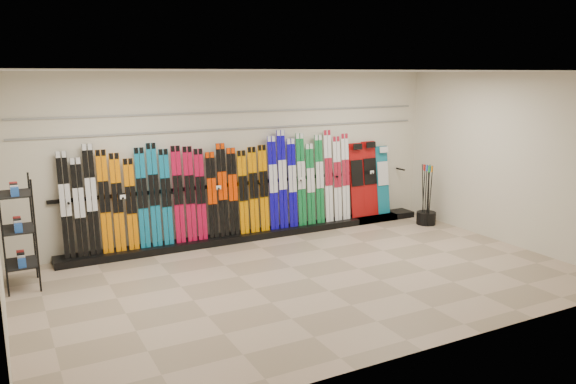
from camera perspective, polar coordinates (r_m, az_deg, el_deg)
floor at (r=8.39m, az=2.15°, el=-8.75°), size 8.00×8.00×0.00m
back_wall at (r=10.20m, az=-4.82°, el=3.65°), size 8.00×0.00×8.00m
right_wall at (r=10.55m, az=21.44°, el=3.14°), size 0.00×5.00×5.00m
ceiling at (r=7.85m, az=2.32°, el=12.19°), size 8.00×8.00×0.00m
ski_rack_base at (r=10.40m, az=-3.06°, el=-4.29°), size 8.00×0.40×0.12m
skis at (r=9.96m, az=-6.61°, el=0.16°), size 5.36×0.18×1.83m
snowboards at (r=11.53m, az=8.25°, el=1.26°), size 0.94×0.23×1.50m
accessory_rack at (r=8.67m, az=-25.69°, el=-3.77°), size 0.40×0.60×1.59m
pole_bin at (r=11.60m, az=13.85°, el=-2.58°), size 0.38×0.38×0.25m
ski_poles at (r=11.47m, az=13.93°, el=-0.26°), size 0.26×0.36×1.18m
slatwall_rail_0 at (r=10.12m, az=-4.82°, el=6.44°), size 7.60×0.02×0.03m
slatwall_rail_1 at (r=10.10m, az=-4.85°, el=8.13°), size 7.60×0.02×0.03m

